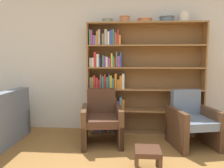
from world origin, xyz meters
TOP-DOWN VIEW (x-y plane):
  - wall_back at (0.00, 2.70)m, footprint 12.00×0.06m
  - bookshelf at (-0.03, 2.52)m, footprint 2.10×0.30m
  - bowl_copper at (-0.48, 2.51)m, footprint 0.20×0.20m
  - bowl_sage at (-0.17, 2.51)m, footprint 0.19×0.19m
  - bowl_terracotta at (0.19, 2.51)m, footprint 0.26×0.26m
  - bowl_slate at (0.57, 2.51)m, footprint 0.26×0.26m
  - vase_tall at (0.87, 2.51)m, footprint 0.18×0.18m
  - armchair_leather at (-0.52, 1.97)m, footprint 0.74×0.77m
  - armchair_cushioned at (0.92, 1.97)m, footprint 0.78×0.81m
  - footstool at (0.15, 1.07)m, footprint 0.31×0.31m

SIDE VIEW (x-z plane):
  - footstool at x=0.15m, z-range 0.09..0.37m
  - armchair_leather at x=-0.52m, z-range -0.05..0.82m
  - armchair_cushioned at x=0.92m, z-range -0.05..0.82m
  - bookshelf at x=-0.03m, z-range -0.03..1.99m
  - wall_back at x=0.00m, z-range 0.00..2.75m
  - bowl_terracotta at x=0.19m, z-range 2.03..2.10m
  - bowl_copper at x=-0.48m, z-range 2.03..2.10m
  - bowl_slate at x=0.57m, z-range 2.03..2.13m
  - bowl_sage at x=-0.17m, z-range 2.03..2.15m
  - vase_tall at x=0.87m, z-range 2.01..2.20m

